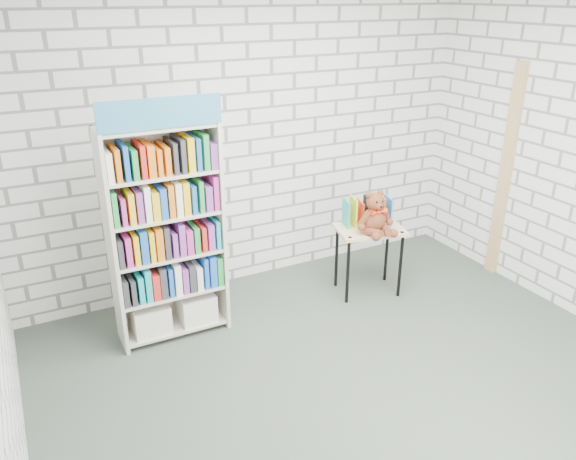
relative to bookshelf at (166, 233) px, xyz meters
name	(u,v)px	position (x,y,z in m)	size (l,w,h in m)	color
ground	(364,387)	(1.02, -1.36, -0.91)	(4.50, 4.50, 0.00)	#3D483D
room_shell	(379,150)	(1.02, -1.36, 0.87)	(4.52, 4.02, 2.81)	silver
bookshelf	(166,233)	(0.00, 0.00, 0.00)	(0.89, 0.35, 2.00)	beige
display_table	(369,237)	(1.85, -0.17, -0.35)	(0.69, 0.55, 0.66)	#D3B27E
table_books	(367,212)	(1.88, -0.08, -0.13)	(0.46, 0.28, 0.25)	teal
teddy_bear	(375,216)	(1.83, -0.27, -0.10)	(0.36, 0.33, 0.39)	brown
door_trim	(505,174)	(3.25, -0.41, 0.14)	(0.05, 0.12, 2.10)	tan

